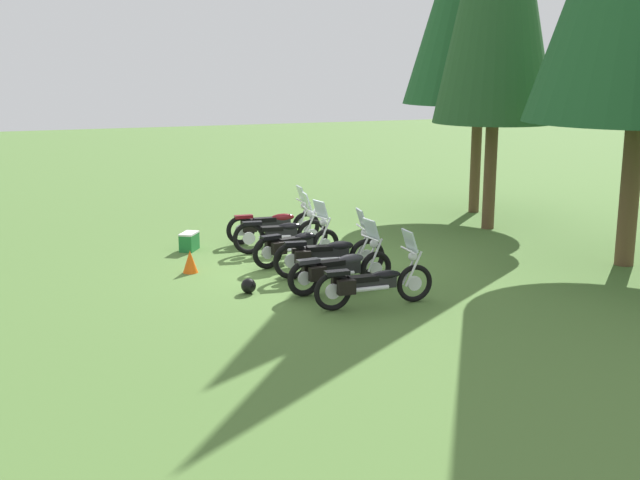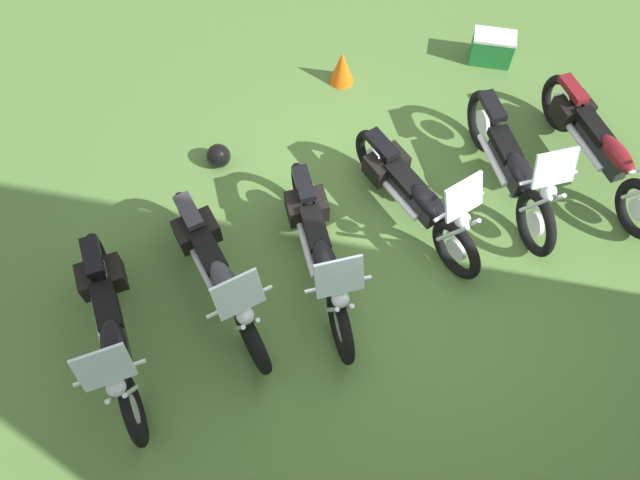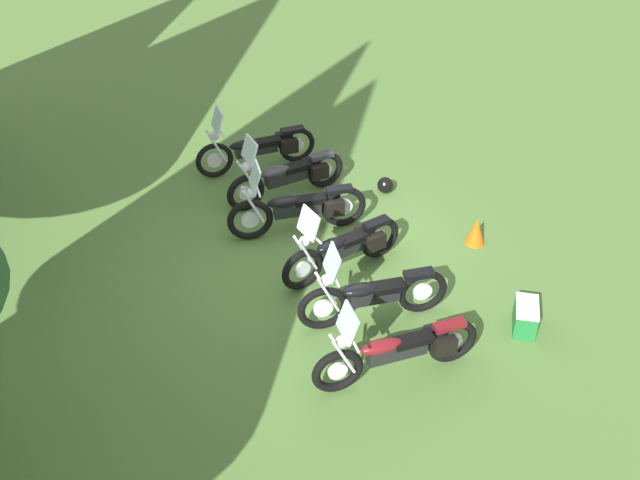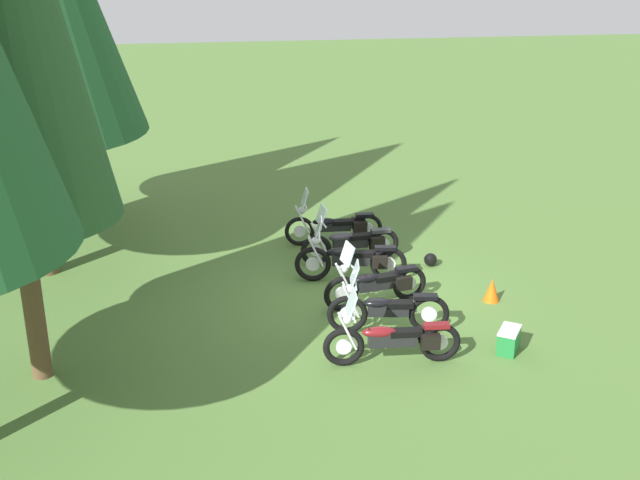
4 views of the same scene
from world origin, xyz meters
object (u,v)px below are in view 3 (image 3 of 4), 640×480
picnic_cooler (525,317)px  motorcycle_0 (399,350)px  motorcycle_5 (258,147)px  dropped_helmet (385,185)px  motorcycle_4 (287,176)px  traffic_cone (476,231)px  motorcycle_3 (299,208)px  motorcycle_1 (372,295)px  motorcycle_2 (344,247)px

picnic_cooler → motorcycle_0: bearing=92.9°
motorcycle_5 → dropped_helmet: size_ratio=7.94×
picnic_cooler → motorcycle_5: bearing=21.0°
motorcycle_4 → motorcycle_0: bearing=82.5°
motorcycle_0 → picnic_cooler: (0.11, -2.10, -0.24)m
picnic_cooler → traffic_cone: (2.02, -0.42, 0.02)m
traffic_cone → dropped_helmet: 2.06m
motorcycle_3 → motorcycle_4: motorcycle_3 is taller
motorcycle_1 → motorcycle_4: motorcycle_1 is taller
motorcycle_1 → motorcycle_2: (1.19, -0.08, -0.01)m
motorcycle_1 → motorcycle_3: size_ratio=0.95×
motorcycle_0 → picnic_cooler: size_ratio=3.72×
motorcycle_4 → motorcycle_1: bearing=84.2°
motorcycle_0 → motorcycle_5: 5.69m
motorcycle_2 → traffic_cone: 2.32m
motorcycle_4 → dropped_helmet: 1.78m
motorcycle_3 → picnic_cooler: size_ratio=3.69×
motorcycle_4 → motorcycle_5: bearing=-87.1°
traffic_cone → motorcycle_5: bearing=35.7°
traffic_cone → motorcycle_1: bearing=113.1°
motorcycle_1 → traffic_cone: motorcycle_1 is taller
motorcycle_1 → dropped_helmet: (2.95, -1.68, -0.32)m
motorcycle_1 → motorcycle_0: bearing=91.5°
picnic_cooler → dropped_helmet: picnic_cooler is taller
motorcycle_5 → motorcycle_0: bearing=92.4°
motorcycle_1 → motorcycle_3: (2.41, 0.19, 0.01)m
picnic_cooler → dropped_helmet: (3.95, 0.29, -0.07)m
motorcycle_1 → dropped_helmet: size_ratio=7.66×
motorcycle_2 → motorcycle_4: size_ratio=0.95×
motorcycle_1 → motorcycle_4: size_ratio=0.98×
motorcycle_1 → dropped_helmet: bearing=-111.4°
motorcycle_0 → dropped_helmet: 4.45m
motorcycle_2 → traffic_cone: (-0.17, -2.31, -0.22)m
motorcycle_4 → dropped_helmet: bearing=157.4°
picnic_cooler → traffic_cone: 2.06m
motorcycle_5 → picnic_cooler: 5.98m
motorcycle_0 → picnic_cooler: bearing=-173.7°
motorcycle_0 → motorcycle_2: bearing=-91.9°
picnic_cooler → motorcycle_4: bearing=23.8°
motorcycle_0 → motorcycle_2: same height
motorcycle_0 → dropped_helmet: bearing=-110.7°
motorcycle_1 → picnic_cooler: motorcycle_1 is taller
motorcycle_0 → motorcycle_1: (1.11, -0.13, 0.01)m
motorcycle_4 → picnic_cooler: 4.88m
motorcycle_3 → traffic_cone: size_ratio=4.89×
motorcycle_0 → motorcycle_4: size_ratio=1.04×
motorcycle_5 → picnic_cooler: motorcycle_5 is taller
dropped_helmet → traffic_cone: bearing=-159.9°
motorcycle_2 → picnic_cooler: motorcycle_2 is taller
dropped_helmet → motorcycle_5: bearing=48.7°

